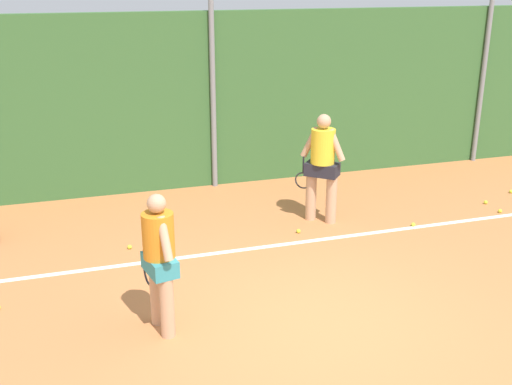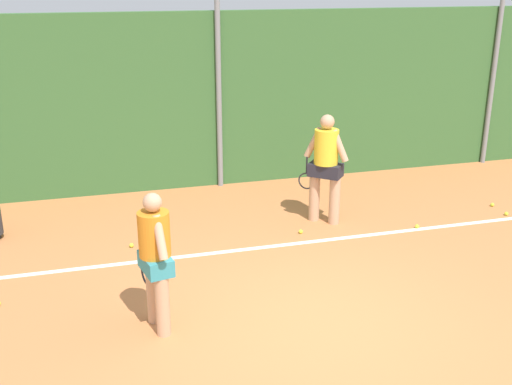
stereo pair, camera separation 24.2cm
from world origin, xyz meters
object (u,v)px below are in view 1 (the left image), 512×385
Objects in this scene: tennis_ball_8 at (130,247)px; player_foreground_near at (159,256)px; tennis_ball_5 at (413,225)px; tennis_ball_0 at (298,231)px; tennis_ball_6 at (153,208)px; tennis_ball_1 at (486,202)px; tennis_ball_11 at (511,191)px; tennis_ball_12 at (500,211)px; player_midcourt at (322,162)px.

player_foreground_near is at bearing -87.03° from tennis_ball_8.
player_foreground_near is 25.16× the size of tennis_ball_5.
tennis_ball_6 is at bearing 139.99° from tennis_ball_0.
player_foreground_near is at bearing -158.73° from tennis_ball_1.
tennis_ball_1 is at bearing -156.73° from tennis_ball_11.
tennis_ball_5 is (1.89, -0.30, 0.00)m from tennis_ball_0.
tennis_ball_12 is (6.28, -0.39, 0.00)m from tennis_ball_8.
tennis_ball_6 is at bearing 165.43° from tennis_ball_1.
tennis_ball_12 is at bearing 3.13° from tennis_ball_5.
tennis_ball_0 is 1.00× the size of tennis_ball_6.
tennis_ball_0 is 2.64m from tennis_ball_8.
player_foreground_near is 4.87m from tennis_ball_5.
tennis_ball_0 is (-0.54, -0.39, -0.98)m from player_midcourt.
tennis_ball_5 is (1.35, -0.69, -0.98)m from player_midcourt.
tennis_ball_5 is at bearing -6.14° from tennis_ball_8.
tennis_ball_0 is at bearing 176.78° from tennis_ball_12.
tennis_ball_6 is (-2.60, 1.34, -0.98)m from player_midcourt.
tennis_ball_12 is at bearing -84.01° from player_foreground_near.
tennis_ball_12 is (-0.86, -0.80, 0.00)m from tennis_ball_11.
tennis_ball_11 is (6.57, -1.14, 0.00)m from tennis_ball_6.
tennis_ball_1 and tennis_ball_5 have the same top height.
tennis_ball_11 is at bearing 23.27° from tennis_ball_1.
player_foreground_near is 25.16× the size of tennis_ball_8.
player_midcourt reaches higher than tennis_ball_5.
tennis_ball_0 and tennis_ball_12 have the same top height.
tennis_ball_6 is (-2.06, 1.73, 0.00)m from tennis_ball_0.
tennis_ball_1 and tennis_ball_6 have the same top height.
player_midcourt is 27.39× the size of tennis_ball_1.
player_midcourt is 3.32m from tennis_ball_8.
tennis_ball_11 is (0.82, 0.35, 0.00)m from tennis_ball_1.
tennis_ball_5 is at bearing -9.05° from tennis_ball_0.
tennis_ball_6 is 1.65m from tennis_ball_8.
player_midcourt is at bearing 177.28° from tennis_ball_1.
player_midcourt is at bearing -27.34° from tennis_ball_6.
tennis_ball_8 is (-6.32, -0.05, 0.00)m from tennis_ball_1.
tennis_ball_1 is at bearing 3.72° from tennis_ball_0.
tennis_ball_8 is at bearing -176.74° from tennis_ball_11.
tennis_ball_1 is at bearing 85.07° from tennis_ball_12.
player_foreground_near reaches higher than tennis_ball_5.
tennis_ball_0 and tennis_ball_5 have the same top height.
tennis_ball_0 is at bearing 77.83° from player_midcourt.
tennis_ball_6 is (-3.95, 2.03, 0.00)m from tennis_ball_5.
tennis_ball_1 is 1.00× the size of tennis_ball_12.
tennis_ball_11 is at bearing -9.84° from tennis_ball_6.
tennis_ball_8 is at bearing 173.86° from tennis_ball_5.
tennis_ball_8 is (-3.17, -0.20, -0.98)m from player_midcourt.
player_foreground_near is at bearing -158.50° from tennis_ball_11.
player_midcourt reaches higher than tennis_ball_0.
player_foreground_near reaches higher than tennis_ball_8.
tennis_ball_8 is (-4.52, 0.49, 0.00)m from tennis_ball_5.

